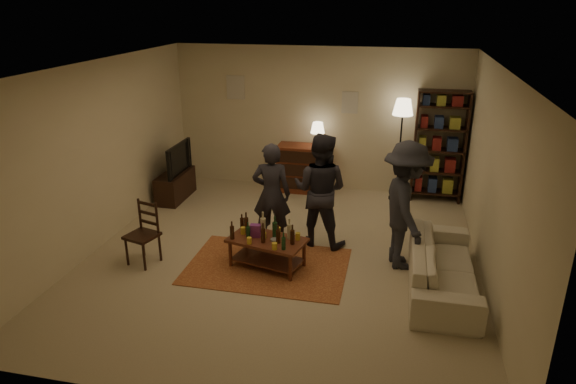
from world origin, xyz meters
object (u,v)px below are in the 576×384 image
(dresser, at_px, (304,167))
(person_left, at_px, (272,194))
(dining_chair, at_px, (144,231))
(bookshelf, at_px, (439,146))
(sofa, at_px, (443,267))
(person_right, at_px, (320,190))
(tv_stand, at_px, (175,179))
(floor_lamp, at_px, (403,115))
(person_by_sofa, at_px, (406,206))
(coffee_table, at_px, (266,241))

(dresser, xyz_separation_m, person_left, (-0.06, -2.30, 0.31))
(dining_chair, bearing_deg, bookshelf, 55.24)
(sofa, xyz_separation_m, person_right, (-1.75, 0.93, 0.56))
(tv_stand, bearing_deg, bookshelf, 11.80)
(sofa, bearing_deg, floor_lamp, 11.78)
(dresser, bearing_deg, floor_lamp, -2.07)
(dining_chair, bearing_deg, dresser, 79.21)
(dresser, relative_size, floor_lamp, 0.73)
(sofa, bearing_deg, person_right, 61.91)
(dining_chair, bearing_deg, person_right, 41.48)
(dresser, bearing_deg, dining_chair, -116.77)
(tv_stand, bearing_deg, sofa, -25.34)
(person_by_sofa, bearing_deg, person_right, 56.33)
(person_left, bearing_deg, coffee_table, 92.38)
(floor_lamp, distance_m, sofa, 3.37)
(person_left, bearing_deg, tv_stand, -38.47)
(tv_stand, distance_m, person_left, 2.62)
(dresser, relative_size, sofa, 0.65)
(floor_lamp, bearing_deg, person_left, -129.13)
(tv_stand, xyz_separation_m, floor_lamp, (4.01, 0.85, 1.21))
(sofa, relative_size, person_right, 1.21)
(tv_stand, xyz_separation_m, person_left, (2.19, -1.39, 0.40))
(tv_stand, bearing_deg, dining_chair, -75.74)
(tv_stand, height_order, person_by_sofa, person_by_sofa)
(person_by_sofa, bearing_deg, tv_stand, 53.10)
(bookshelf, bearing_deg, person_left, -136.59)
(person_right, height_order, person_by_sofa, person_by_sofa)
(dresser, bearing_deg, person_left, -91.59)
(floor_lamp, relative_size, person_by_sofa, 1.05)
(coffee_table, bearing_deg, person_right, 55.76)
(tv_stand, relative_size, person_right, 0.61)
(sofa, height_order, person_right, person_right)
(sofa, distance_m, person_left, 2.63)
(coffee_table, height_order, tv_stand, tv_stand)
(person_by_sofa, bearing_deg, dining_chair, 86.15)
(coffee_table, height_order, bookshelf, bookshelf)
(dining_chair, xyz_separation_m, person_right, (2.30, 1.10, 0.39))
(dresser, relative_size, person_by_sofa, 0.76)
(dresser, xyz_separation_m, floor_lamp, (1.76, -0.06, 1.12))
(sofa, height_order, person_by_sofa, person_by_sofa)
(bookshelf, xyz_separation_m, person_by_sofa, (-0.56, -2.67, -0.14))
(dresser, height_order, floor_lamp, floor_lamp)
(sofa, relative_size, person_left, 1.33)
(floor_lamp, xyz_separation_m, person_by_sofa, (0.12, -2.54, -0.70))
(dining_chair, relative_size, tv_stand, 0.86)
(floor_lamp, bearing_deg, dresser, 177.93)
(floor_lamp, bearing_deg, person_right, -117.70)
(coffee_table, xyz_separation_m, floor_lamp, (1.71, 2.99, 1.21))
(dining_chair, relative_size, person_left, 0.58)
(dining_chair, xyz_separation_m, person_left, (1.59, 0.98, 0.31))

